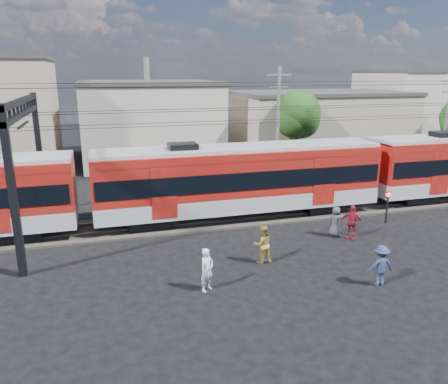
{
  "coord_description": "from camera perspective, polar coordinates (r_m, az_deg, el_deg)",
  "views": [
    {
      "loc": [
        -6.54,
        -14.63,
        8.16
      ],
      "look_at": [
        -0.93,
        5.0,
        2.49
      ],
      "focal_mm": 35.0,
      "sensor_mm": 36.0,
      "label": 1
    }
  ],
  "objects": [
    {
      "name": "crossing_signal",
      "position": [
        25.59,
        20.58,
        -1.16
      ],
      "size": [
        0.26,
        0.26,
        1.8
      ],
      "color": "black",
      "rests_on": "ground"
    },
    {
      "name": "utility_pole_east",
      "position": [
        39.23,
        27.04,
        8.17
      ],
      "size": [
        1.8,
        0.24,
        8.0
      ],
      "color": "slate",
      "rests_on": "ground"
    },
    {
      "name": "pedestrian_e",
      "position": [
        22.98,
        14.36,
        -3.74
      ],
      "size": [
        0.76,
        0.89,
        1.55
      ],
      "primitive_type": "imported",
      "rotation": [
        0.0,
        0.0,
        2.0
      ],
      "color": "#444348",
      "rests_on": "ground"
    },
    {
      "name": "pedestrian_b",
      "position": [
        19.27,
        5.06,
        -6.78
      ],
      "size": [
        0.87,
        0.69,
        1.73
      ],
      "primitive_type": "imported",
      "rotation": [
        0.0,
        0.0,
        3.18
      ],
      "color": "#BA933A",
      "rests_on": "ground"
    },
    {
      "name": "pedestrian_d",
      "position": [
        22.7,
        16.3,
        -3.79
      ],
      "size": [
        1.09,
        1.0,
        1.79
      ],
      "primitive_type": "imported",
      "rotation": [
        0.0,
        0.0,
        -0.67
      ],
      "color": "maroon",
      "rests_on": "ground"
    },
    {
      "name": "building_east",
      "position": [
        55.01,
        23.4,
        10.09
      ],
      "size": [
        10.2,
        10.2,
        8.3
      ],
      "color": "#B7AEA0",
      "rests_on": "ground"
    },
    {
      "name": "building_midwest",
      "position": [
        42.12,
        -9.78,
        9.15
      ],
      "size": [
        12.24,
        12.24,
        7.3
      ],
      "color": "#B7AEA0",
      "rests_on": "ground"
    },
    {
      "name": "utility_pole_mid",
      "position": [
        32.38,
        7.04,
        8.97
      ],
      "size": [
        1.8,
        0.24,
        8.5
      ],
      "color": "slate",
      "rests_on": "ground"
    },
    {
      "name": "tree_near",
      "position": [
        36.48,
        9.83,
        9.79
      ],
      "size": [
        3.82,
        3.64,
        6.72
      ],
      "color": "#382619",
      "rests_on": "ground"
    },
    {
      "name": "pedestrian_c",
      "position": [
        18.33,
        19.75,
        -9.02
      ],
      "size": [
        1.11,
        0.68,
        1.66
      ],
      "primitive_type": "imported",
      "rotation": [
        0.0,
        0.0,
        3.08
      ],
      "color": "navy",
      "rests_on": "ground"
    },
    {
      "name": "pedestrian_a",
      "position": [
        16.89,
        -2.24,
        -10.11
      ],
      "size": [
        0.75,
        0.69,
        1.72
      ],
      "primitive_type": "imported",
      "rotation": [
        0.0,
        0.0,
        0.58
      ],
      "color": "silver",
      "rests_on": "ground"
    },
    {
      "name": "commuter_train",
      "position": [
        24.56,
        2.54,
        1.94
      ],
      "size": [
        50.3,
        3.08,
        4.17
      ],
      "color": "black",
      "rests_on": "ground"
    },
    {
      "name": "rail_near",
      "position": [
        24.19,
        0.66,
        -3.74
      ],
      "size": [
        70.0,
        0.12,
        0.12
      ],
      "primitive_type": "cube",
      "color": "#59544C",
      "rests_on": "track_bed"
    },
    {
      "name": "track_bed",
      "position": [
        24.91,
        0.17,
        -3.46
      ],
      "size": [
        70.0,
        3.4,
        0.12
      ],
      "primitive_type": "cube",
      "color": "#2D2823",
      "rests_on": "ground"
    },
    {
      "name": "rail_far",
      "position": [
        25.56,
        -0.3,
        -2.68
      ],
      "size": [
        70.0,
        0.12,
        0.12
      ],
      "primitive_type": "cube",
      "color": "#59544C",
      "rests_on": "track_bed"
    },
    {
      "name": "building_mideast",
      "position": [
        44.04,
        12.12,
        8.65
      ],
      "size": [
        16.32,
        10.2,
        6.3
      ],
      "color": "gray",
      "rests_on": "ground"
    },
    {
      "name": "catenary",
      "position": [
        22.93,
        -21.24,
        6.9
      ],
      "size": [
        70.0,
        9.3,
        7.52
      ],
      "color": "black",
      "rests_on": "ground"
    },
    {
      "name": "ground",
      "position": [
        17.98,
        7.4,
        -11.6
      ],
      "size": [
        120.0,
        120.0,
        0.0
      ],
      "primitive_type": "plane",
      "color": "black",
      "rests_on": "ground"
    }
  ]
}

